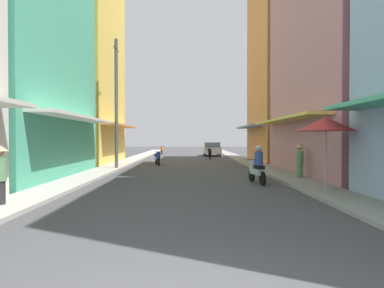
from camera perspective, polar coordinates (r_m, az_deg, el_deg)
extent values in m
plane|color=#424244|center=(24.82, -0.78, -3.38)|extent=(112.43, 112.43, 0.00)
cube|color=#ADA89E|center=(25.27, -11.52, -3.18)|extent=(1.50, 59.10, 0.12)
cube|color=gray|center=(25.25, 9.97, -3.18)|extent=(1.50, 59.10, 0.12)
cube|color=silver|center=(16.71, -18.15, 4.12)|extent=(1.10, 8.52, 0.12)
cube|color=#EFD159|center=(28.04, -18.92, 14.50)|extent=(6.00, 9.03, 16.93)
cube|color=#D88C4C|center=(26.38, -11.61, 2.94)|extent=(1.10, 8.13, 0.12)
cube|color=#EFD159|center=(18.15, 15.03, 3.87)|extent=(1.10, 9.59, 0.12)
cube|color=#D88C4C|center=(29.56, 16.26, 12.51)|extent=(6.00, 8.14, 15.64)
cube|color=#8CA5CC|center=(28.15, 9.38, 2.82)|extent=(1.10, 7.32, 0.12)
cylinder|color=black|center=(15.09, 9.75, -5.08)|extent=(0.17, 0.57, 0.56)
cylinder|color=black|center=(13.93, 11.49, -5.58)|extent=(0.17, 0.57, 0.56)
cube|color=#B2B2B7|center=(14.44, 10.66, -4.47)|extent=(0.44, 1.03, 0.24)
cube|color=black|center=(14.23, 10.95, -3.74)|extent=(0.37, 0.60, 0.14)
cylinder|color=#B2B2B7|center=(14.93, 9.92, -3.52)|extent=(0.28, 0.28, 0.45)
cylinder|color=black|center=(14.92, 9.92, -2.56)|extent=(0.55, 0.12, 0.03)
cylinder|color=#334C8C|center=(14.26, 10.88, -2.32)|extent=(0.34, 0.34, 0.55)
sphere|color=#B2B2B7|center=(14.24, 10.88, -0.71)|extent=(0.26, 0.26, 0.26)
cylinder|color=black|center=(23.76, -5.50, -2.89)|extent=(0.20, 0.56, 0.56)
cylinder|color=black|center=(24.99, -5.88, -2.71)|extent=(0.20, 0.56, 0.56)
cube|color=#1E38B7|center=(24.41, -5.71, -2.28)|extent=(0.49, 1.04, 0.24)
cube|color=black|center=(24.60, -5.77, -1.79)|extent=(0.40, 0.61, 0.14)
cylinder|color=#1E38B7|center=(23.86, -5.54, -1.87)|extent=(0.28, 0.28, 0.45)
cylinder|color=black|center=(23.84, -5.54, -1.27)|extent=(0.54, 0.15, 0.03)
cylinder|color=black|center=(32.26, 2.86, -1.90)|extent=(0.09, 0.56, 0.56)
cylinder|color=black|center=(31.01, 2.96, -2.01)|extent=(0.09, 0.56, 0.56)
cube|color=black|center=(31.58, 2.92, -1.56)|extent=(0.30, 1.00, 0.24)
cube|color=black|center=(31.37, 2.93, -1.21)|extent=(0.29, 0.56, 0.14)
cylinder|color=black|center=(32.12, 2.87, -1.16)|extent=(0.28, 0.28, 0.45)
cylinder|color=black|center=(32.11, 2.87, -0.71)|extent=(0.55, 0.04, 0.03)
cylinder|color=black|center=(40.69, -4.96, -1.32)|extent=(0.13, 0.57, 0.56)
cylinder|color=black|center=(41.94, -4.99, -1.26)|extent=(0.13, 0.57, 0.56)
cube|color=orange|center=(41.36, -4.97, -0.98)|extent=(0.37, 1.02, 0.24)
cube|color=black|center=(41.55, -4.98, -0.70)|extent=(0.33, 0.58, 0.14)
cylinder|color=orange|center=(40.80, -4.96, -0.73)|extent=(0.28, 0.28, 0.45)
cylinder|color=black|center=(40.79, -4.96, -0.38)|extent=(0.55, 0.08, 0.03)
cube|color=silver|center=(37.32, 3.26, -1.03)|extent=(1.79, 4.11, 0.70)
cube|color=#333D47|center=(37.16, 3.27, -0.19)|extent=(1.61, 2.11, 0.60)
cylinder|color=black|center=(38.53, 2.00, -1.38)|extent=(0.18, 0.64, 0.64)
cylinder|color=black|center=(38.64, 4.23, -1.38)|extent=(0.18, 0.64, 0.64)
cylinder|color=black|center=(36.04, 2.21, -1.54)|extent=(0.18, 0.64, 0.64)
cylinder|color=black|center=(36.15, 4.59, -1.54)|extent=(0.18, 0.64, 0.64)
cylinder|color=#262628|center=(10.49, -28.99, -7.31)|extent=(0.28, 0.28, 0.74)
cylinder|color=#598C59|center=(10.42, -29.02, -3.61)|extent=(0.34, 0.34, 0.62)
cylinder|color=#598C59|center=(16.36, 17.22, -4.38)|extent=(0.28, 0.28, 0.71)
cylinder|color=#598C59|center=(16.31, 17.23, -2.11)|extent=(0.34, 0.34, 0.60)
sphere|color=#9E7256|center=(16.30, 17.24, -0.57)|extent=(0.22, 0.22, 0.22)
cone|color=#D1B77A|center=(16.30, 17.24, -0.22)|extent=(0.44, 0.44, 0.16)
cylinder|color=#99999E|center=(12.23, 21.07, -2.25)|extent=(0.05, 0.05, 2.37)
cone|color=#BF3333|center=(12.22, 21.10, 3.08)|extent=(1.87, 1.87, 0.45)
cylinder|color=#4C4C4F|center=(21.22, -12.30, 6.35)|extent=(0.20, 0.20, 7.75)
cylinder|color=#3F382D|center=(21.78, -12.33, 14.96)|extent=(0.08, 1.20, 0.08)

